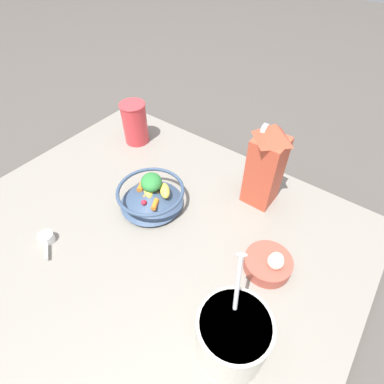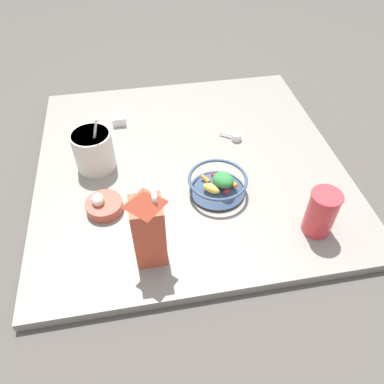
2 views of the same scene
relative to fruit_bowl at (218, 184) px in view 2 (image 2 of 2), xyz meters
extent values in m
plane|color=#4C4742|center=(0.17, 0.06, -0.07)|extent=(6.00, 6.00, 0.00)
cube|color=gray|center=(0.17, 0.06, -0.06)|extent=(1.05, 1.05, 0.03)
cylinder|color=#384C6B|center=(0.00, 0.00, -0.03)|extent=(0.10, 0.10, 0.01)
cone|color=#384C6B|center=(0.00, 0.00, -0.01)|extent=(0.18, 0.18, 0.05)
torus|color=#384C6B|center=(0.00, 0.00, 0.02)|extent=(0.19, 0.19, 0.01)
ellipsoid|color=#EFD64C|center=(0.00, -0.01, 0.01)|extent=(0.06, 0.06, 0.03)
ellipsoid|color=#EFD64C|center=(-0.03, 0.03, 0.01)|extent=(0.06, 0.06, 0.03)
cylinder|color=orange|center=(-0.01, -0.04, 0.01)|extent=(0.05, 0.03, 0.02)
cylinder|color=orange|center=(0.00, 0.00, 0.00)|extent=(0.04, 0.03, 0.01)
cylinder|color=orange|center=(0.02, 0.04, 0.00)|extent=(0.04, 0.03, 0.01)
sphere|color=red|center=(0.00, 0.00, 0.00)|extent=(0.02, 0.02, 0.02)
sphere|color=red|center=(-0.04, -0.02, 0.01)|extent=(0.02, 0.02, 0.02)
sphere|color=red|center=(-0.01, -0.01, 0.01)|extent=(0.02, 0.02, 0.02)
sphere|color=red|center=(-0.02, -0.02, 0.01)|extent=(0.02, 0.02, 0.02)
sphere|color=red|center=(0.04, 0.01, 0.00)|extent=(0.02, 0.02, 0.02)
ellipsoid|color=#2D7F38|center=(-0.02, -0.01, 0.03)|extent=(0.09, 0.09, 0.04)
cube|color=#CC4C33|center=(-0.21, 0.24, 0.07)|extent=(0.08, 0.08, 0.21)
pyramid|color=#CC4C33|center=(-0.21, 0.24, 0.19)|extent=(0.08, 0.08, 0.05)
cylinder|color=white|center=(-0.21, 0.21, 0.19)|extent=(0.03, 0.01, 0.03)
cylinder|color=silver|center=(0.20, 0.38, 0.03)|extent=(0.13, 0.13, 0.14)
cylinder|color=white|center=(0.20, 0.38, 0.08)|extent=(0.12, 0.12, 0.02)
cylinder|color=silver|center=(0.17, 0.37, 0.11)|extent=(0.07, 0.05, 0.16)
ellipsoid|color=silver|center=(0.14, 0.35, 0.19)|extent=(0.02, 0.02, 0.01)
cylinder|color=#DB383D|center=(-0.20, -0.25, 0.03)|extent=(0.08, 0.08, 0.15)
torus|color=#DB383D|center=(-0.20, -0.25, 0.10)|extent=(0.09, 0.09, 0.01)
cube|color=silver|center=(0.44, 0.30, -0.02)|extent=(0.05, 0.05, 0.03)
cube|color=brown|center=(0.44, 0.30, -0.03)|extent=(0.04, 0.04, 0.02)
cylinder|color=white|center=(0.26, -0.13, -0.03)|extent=(0.04, 0.04, 0.03)
cylinder|color=white|center=(0.28, -0.10, -0.03)|extent=(0.03, 0.04, 0.01)
cylinder|color=#B24C3D|center=(-0.01, 0.36, -0.02)|extent=(0.11, 0.11, 0.03)
sphere|color=silver|center=(-0.01, 0.38, 0.01)|extent=(0.04, 0.04, 0.04)
sphere|color=silver|center=(-0.02, 0.38, 0.01)|extent=(0.03, 0.03, 0.03)
camera|label=1|loc=(0.40, 0.44, 0.61)|focal=28.00mm
camera|label=2|loc=(-0.82, 0.23, 0.83)|focal=35.00mm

